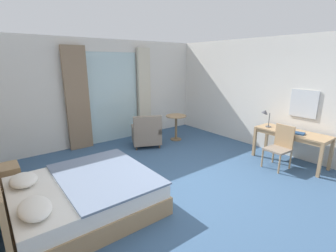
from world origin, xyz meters
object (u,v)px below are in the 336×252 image
(desk_chair, at_px, (280,145))
(armchair_by_window, at_px, (147,134))
(closed_book, at_px, (297,133))
(bed, at_px, (81,196))
(writing_desk, at_px, (292,135))
(nightstand, at_px, (5,181))
(round_cafe_table, at_px, (176,122))
(desk_lamp, at_px, (266,114))

(desk_chair, distance_m, armchair_by_window, 3.28)
(desk_chair, relative_size, closed_book, 3.36)
(desk_chair, xyz_separation_m, armchair_by_window, (-1.55, 2.89, -0.16))
(bed, height_order, writing_desk, bed)
(closed_book, bearing_deg, armchair_by_window, 108.58)
(writing_desk, bearing_deg, nightstand, 156.19)
(nightstand, distance_m, desk_chair, 5.36)
(armchair_by_window, distance_m, round_cafe_table, 1.01)
(writing_desk, relative_size, closed_book, 5.53)
(closed_book, xyz_separation_m, round_cafe_table, (-0.89, 3.01, -0.22))
(nightstand, relative_size, armchair_by_window, 0.55)
(bed, relative_size, closed_book, 7.52)
(nightstand, relative_size, desk_chair, 0.57)
(desk_lamp, height_order, armchair_by_window, desk_lamp)
(nightstand, bearing_deg, closed_book, -25.60)
(desk_lamp, relative_size, round_cafe_table, 0.60)
(nightstand, distance_m, desk_lamp, 5.48)
(desk_lamp, bearing_deg, closed_book, -88.52)
(desk_chair, bearing_deg, closed_book, -27.83)
(bed, height_order, desk_lamp, desk_lamp)
(bed, distance_m, writing_desk, 4.53)
(armchair_by_window, relative_size, round_cafe_table, 1.31)
(armchair_by_window, bearing_deg, desk_lamp, -50.98)
(desk_lamp, relative_size, closed_book, 1.59)
(round_cafe_table, bearing_deg, desk_lamp, -68.91)
(desk_chair, distance_m, closed_book, 0.45)
(desk_lamp, bearing_deg, bed, 174.41)
(desk_chair, bearing_deg, bed, 165.77)
(nightstand, distance_m, closed_book, 5.75)
(nightstand, height_order, desk_lamp, desk_lamp)
(bed, distance_m, closed_book, 4.48)
(writing_desk, xyz_separation_m, desk_chair, (-0.43, 0.02, -0.14))
(nightstand, height_order, desk_chair, desk_chair)
(nightstand, bearing_deg, desk_chair, -25.44)
(writing_desk, distance_m, desk_chair, 0.45)
(writing_desk, distance_m, desk_lamp, 0.74)
(desk_chair, xyz_separation_m, closed_book, (0.33, -0.17, 0.25))
(desk_lamp, height_order, round_cafe_table, desk_lamp)
(desk_lamp, bearing_deg, armchair_by_window, 129.02)
(desk_chair, height_order, desk_lamp, desk_lamp)
(writing_desk, height_order, closed_book, closed_book)
(bed, xyz_separation_m, nightstand, (-0.86, 1.29, -0.01))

